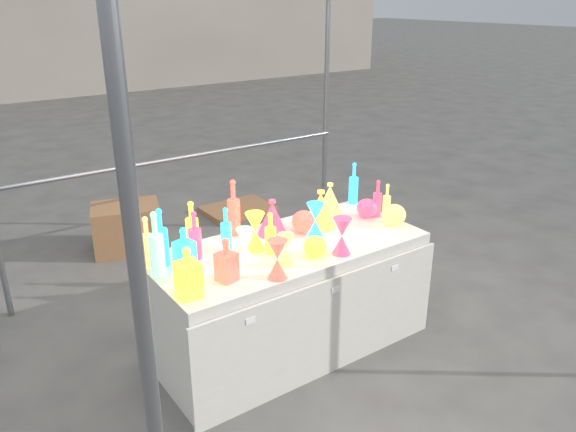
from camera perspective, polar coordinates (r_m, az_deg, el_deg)
ground at (r=4.00m, az=-0.00°, el=-12.77°), size 80.00×80.00×0.00m
display_table at (r=3.79m, az=0.08°, el=-8.16°), size 1.84×0.83×0.75m
cardboard_box_closed at (r=5.46m, az=-16.03°, el=-1.14°), size 0.71×0.61×0.44m
cardboard_box_flat at (r=6.25m, az=-5.13°, el=0.68°), size 0.74×0.53×0.06m
bottle_0 at (r=3.57m, az=-9.74°, el=-0.90°), size 0.08×0.08×0.32m
bottle_1 at (r=3.37m, az=-12.78°, el=-2.10°), size 0.10×0.10×0.36m
bottle_2 at (r=3.73m, az=-5.54°, el=0.88°), size 0.10×0.10×0.38m
bottle_3 at (r=3.43m, az=-9.45°, el=-1.91°), size 0.08×0.08×0.31m
bottle_4 at (r=3.38m, az=-14.12°, el=-2.56°), size 0.08×0.08×0.32m
bottle_5 at (r=3.25m, az=-13.25°, el=-2.80°), size 0.10×0.10×0.39m
bottle_6 at (r=3.46m, az=-1.79°, el=-1.73°), size 0.09×0.09×0.27m
bottle_7 at (r=3.51m, az=-6.33°, el=-1.34°), size 0.08×0.08×0.29m
decanter_0 at (r=3.01m, az=-10.13°, el=-5.64°), size 0.13×0.13×0.29m
decanter_1 at (r=3.16m, az=-6.29°, el=-4.43°), size 0.12×0.12×0.26m
decanter_2 at (r=3.33m, az=-10.49°, el=-3.21°), size 0.13×0.13×0.26m
hourglass_0 at (r=3.17m, az=-1.09°, el=-4.41°), size 0.16×0.16×0.23m
hourglass_1 at (r=3.47m, az=5.49°, el=-2.05°), size 0.14×0.14×0.24m
hourglass_2 at (r=3.33m, az=-0.24°, el=-3.43°), size 0.11×0.11×0.20m
hourglass_3 at (r=3.38m, az=-4.38°, el=-2.95°), size 0.11×0.11×0.21m
hourglass_4 at (r=3.52m, az=-3.35°, el=-1.58°), size 0.14×0.14×0.25m
hourglass_5 at (r=3.69m, az=2.79°, el=-0.45°), size 0.15×0.15×0.24m
globe_0 at (r=3.45m, az=2.77°, el=-3.21°), size 0.15×0.15×0.12m
globe_1 at (r=3.99m, az=10.73°, el=0.03°), size 0.19×0.19×0.13m
globe_2 at (r=3.79m, az=1.63°, el=-0.68°), size 0.19×0.19×0.13m
globe_3 at (r=4.09m, az=8.04°, el=0.69°), size 0.19×0.19×0.12m
lampshade_1 at (r=3.86m, az=3.33°, el=0.74°), size 0.28×0.28×0.26m
lampshade_2 at (r=3.74m, az=-1.60°, el=-0.11°), size 0.25×0.25×0.24m
lampshade_3 at (r=4.11m, az=4.27°, el=1.79°), size 0.22×0.22×0.23m
bottle_8 at (r=4.32m, az=6.68°, el=3.35°), size 0.10×0.10×0.32m
bottle_10 at (r=4.10m, az=9.07°, el=1.81°), size 0.08×0.08×0.27m
bottle_11 at (r=4.09m, az=10.00°, el=1.54°), size 0.07×0.07×0.25m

